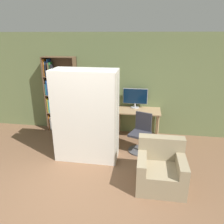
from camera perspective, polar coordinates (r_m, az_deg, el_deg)
name	(u,v)px	position (r m, az deg, el deg)	size (l,w,h in m)	color
ground_plane	(73,203)	(3.98, -10.20, -22.30)	(16.00, 16.00, 0.00)	brown
wall_back	(105,84)	(6.01, -1.80, 7.24)	(8.00, 0.06, 2.70)	#6B7A4C
desk	(138,114)	(5.78, 6.78, -0.54)	(1.16, 0.63, 0.77)	tan
monitor	(135,97)	(5.84, 6.09, 3.88)	(0.65, 0.22, 0.53)	#B7B7BC
office_chair	(141,136)	(5.23, 7.50, -6.27)	(0.57, 0.57, 0.92)	#4C4C51
bookshelf	(58,95)	(6.32, -13.98, 4.44)	(0.88, 0.32, 2.09)	brown
mattress_near	(84,119)	(4.55, -7.23, -1.76)	(1.34, 0.29, 1.99)	silver
mattress_far	(89,113)	(4.85, -6.16, -0.35)	(1.34, 0.27, 1.99)	silver
armchair	(161,169)	(4.22, 12.57, -14.26)	(0.85, 0.80, 0.85)	gray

